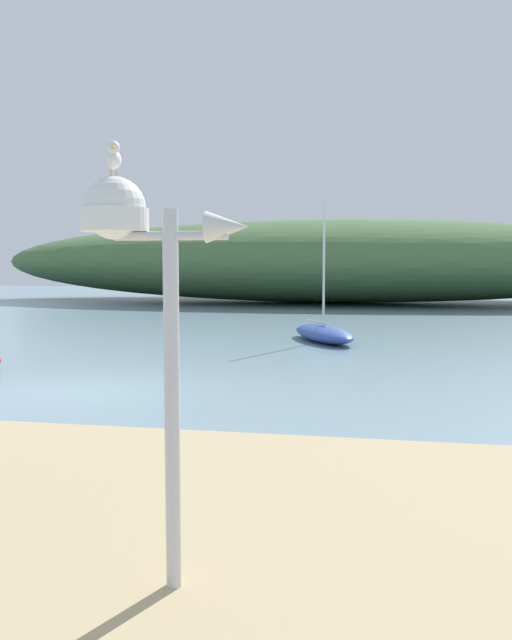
{
  "coord_description": "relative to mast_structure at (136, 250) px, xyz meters",
  "views": [
    {
      "loc": [
        6.19,
        -12.83,
        2.71
      ],
      "look_at": [
        2.78,
        5.14,
        1.12
      ],
      "focal_mm": 36.72,
      "sensor_mm": 36.0,
      "label": 1
    }
  ],
  "objects": [
    {
      "name": "sailboat_centre_water",
      "position": [
        -0.09,
        17.86,
        -2.51
      ],
      "size": [
        3.05,
        4.32,
        4.81
      ],
      "color": "#2D4C9E",
      "rests_on": "ground"
    },
    {
      "name": "ground_plane",
      "position": [
        -4.37,
        8.14,
        -2.81
      ],
      "size": [
        120.0,
        120.0,
        0.0
      ],
      "primitive_type": "plane",
      "color": "#7A99A8"
    },
    {
      "name": "distant_hill",
      "position": [
        -1.75,
        41.38,
        0.05
      ],
      "size": [
        47.84,
        15.82,
        5.7
      ],
      "primitive_type": "ellipsoid",
      "color": "#476B3D",
      "rests_on": "ground"
    },
    {
      "name": "seagull_on_radar",
      "position": [
        -0.16,
        -0.02,
        0.69
      ],
      "size": [
        0.21,
        0.34,
        0.24
      ],
      "color": "orange",
      "rests_on": "mast_structure"
    },
    {
      "name": "mast_structure",
      "position": [
        0.0,
        0.0,
        0.0
      ],
      "size": [
        1.29,
        0.52,
        3.16
      ],
      "color": "silver",
      "rests_on": "beach_sand"
    }
  ]
}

